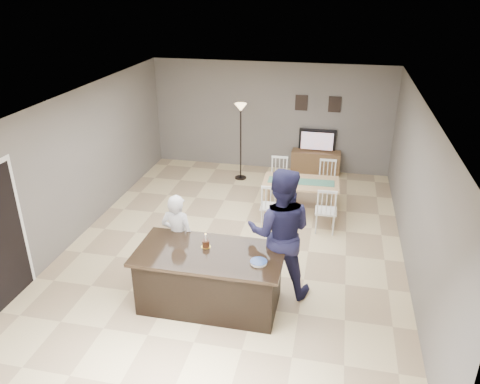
% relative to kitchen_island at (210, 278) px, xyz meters
% --- Properties ---
extents(floor, '(8.00, 8.00, 0.00)m').
position_rel_kitchen_island_xyz_m(floor, '(0.00, 1.80, -0.45)').
color(floor, beige).
rests_on(floor, ground).
extents(room_shell, '(8.00, 8.00, 8.00)m').
position_rel_kitchen_island_xyz_m(room_shell, '(0.00, 1.80, 1.22)').
color(room_shell, slate).
rests_on(room_shell, floor).
extents(kitchen_island, '(2.15, 1.10, 0.90)m').
position_rel_kitchen_island_xyz_m(kitchen_island, '(0.00, 0.00, 0.00)').
color(kitchen_island, black).
rests_on(kitchen_island, floor).
extents(tv_console, '(1.20, 0.40, 0.60)m').
position_rel_kitchen_island_xyz_m(tv_console, '(1.20, 5.57, -0.15)').
color(tv_console, brown).
rests_on(tv_console, floor).
extents(television, '(0.91, 0.12, 0.53)m').
position_rel_kitchen_island_xyz_m(television, '(1.20, 5.64, 0.41)').
color(television, black).
rests_on(television, tv_console).
extents(tv_screen_glow, '(0.78, 0.00, 0.78)m').
position_rel_kitchen_island_xyz_m(tv_screen_glow, '(1.20, 5.56, 0.42)').
color(tv_screen_glow, orange).
rests_on(tv_screen_glow, tv_console).
extents(picture_frames, '(1.10, 0.02, 0.38)m').
position_rel_kitchen_island_xyz_m(picture_frames, '(1.15, 5.78, 1.30)').
color(picture_frames, black).
rests_on(picture_frames, room_shell).
extents(woman, '(0.58, 0.41, 1.50)m').
position_rel_kitchen_island_xyz_m(woman, '(-0.67, 0.55, 0.30)').
color(woman, silver).
rests_on(woman, floor).
extents(man, '(1.04, 0.83, 2.06)m').
position_rel_kitchen_island_xyz_m(man, '(0.95, 0.55, 0.58)').
color(man, '#1B1B3B').
rests_on(man, floor).
extents(birthday_cake, '(0.15, 0.15, 0.22)m').
position_rel_kitchen_island_xyz_m(birthday_cake, '(-0.09, 0.14, 0.50)').
color(birthday_cake, gold).
rests_on(birthday_cake, kitchen_island).
extents(plate_stack, '(0.24, 0.24, 0.04)m').
position_rel_kitchen_island_xyz_m(plate_stack, '(0.75, -0.13, 0.46)').
color(plate_stack, white).
rests_on(plate_stack, kitchen_island).
extents(dining_table, '(1.56, 1.78, 0.94)m').
position_rel_kitchen_island_xyz_m(dining_table, '(1.03, 3.29, 0.14)').
color(dining_table, tan).
rests_on(dining_table, floor).
extents(floor_lamp, '(0.28, 0.28, 1.87)m').
position_rel_kitchen_island_xyz_m(floor_lamp, '(-0.58, 4.90, 1.00)').
color(floor_lamp, black).
rests_on(floor_lamp, floor).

